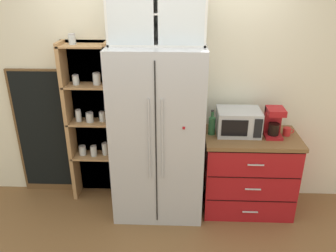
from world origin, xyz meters
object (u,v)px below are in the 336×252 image
(mug_red, at_px, (287,132))
(refrigerator, at_px, (158,134))
(microwave, at_px, (238,122))
(bottle_green, at_px, (212,124))
(coffee_maker, at_px, (274,122))
(bottle_amber, at_px, (254,128))
(chalkboard_menu, at_px, (42,133))

(mug_red, bearing_deg, refrigerator, -177.18)
(microwave, distance_m, mug_red, 0.51)
(mug_red, bearing_deg, bottle_green, -179.72)
(mug_red, bearing_deg, coffee_maker, -174.42)
(refrigerator, relative_size, bottle_amber, 7.33)
(mug_red, xyz_separation_m, bottle_green, (-0.77, -0.00, 0.07))
(refrigerator, bearing_deg, mug_red, 2.82)
(microwave, relative_size, chalkboard_menu, 0.29)
(mug_red, height_order, chalkboard_menu, chalkboard_menu)
(microwave, xyz_separation_m, mug_red, (0.50, -0.03, -0.09))
(mug_red, xyz_separation_m, bottle_amber, (-0.35, -0.07, 0.07))
(coffee_maker, height_order, bottle_amber, coffee_maker)
(chalkboard_menu, bearing_deg, coffee_maker, -5.65)
(bottle_amber, bearing_deg, bottle_green, 170.45)
(chalkboard_menu, bearing_deg, microwave, -5.45)
(bottle_green, bearing_deg, coffee_maker, -1.04)
(refrigerator, relative_size, coffee_maker, 5.85)
(refrigerator, height_order, mug_red, refrigerator)
(refrigerator, relative_size, mug_red, 16.11)
(coffee_maker, height_order, bottle_green, coffee_maker)
(refrigerator, height_order, bottle_green, refrigerator)
(microwave, bearing_deg, coffee_maker, -6.90)
(refrigerator, xyz_separation_m, bottle_green, (0.55, 0.06, 0.10))
(microwave, height_order, bottle_green, bottle_green)
(microwave, distance_m, bottle_amber, 0.18)
(refrigerator, bearing_deg, chalkboard_menu, 167.47)
(chalkboard_menu, bearing_deg, mug_red, -5.00)
(refrigerator, bearing_deg, bottle_green, 6.39)
(bottle_amber, xyz_separation_m, chalkboard_menu, (-2.31, 0.31, -0.24))
(coffee_maker, height_order, mug_red, coffee_maker)
(bottle_amber, xyz_separation_m, bottle_green, (-0.42, 0.07, 0.01))
(microwave, xyz_separation_m, coffee_maker, (0.35, -0.04, 0.03))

